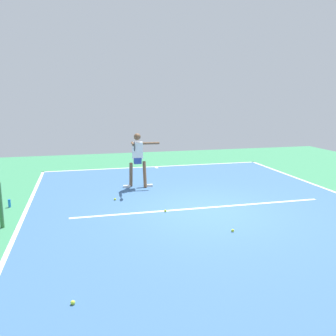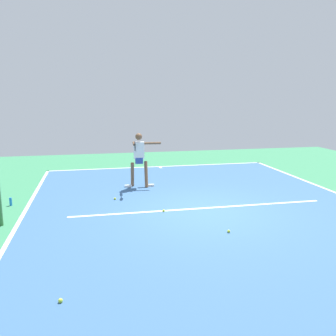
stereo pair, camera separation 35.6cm
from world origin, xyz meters
name	(u,v)px [view 2 (the right image)]	position (x,y,z in m)	size (l,w,h in m)	color
ground_plane	(204,212)	(0.00, 0.00, 0.00)	(21.03, 21.03, 0.00)	#388456
court_surface	(204,211)	(0.00, 0.00, 0.00)	(9.31, 12.76, 0.00)	#38608E
court_line_baseline_near	(159,167)	(0.00, -6.33, 0.00)	(9.31, 0.10, 0.01)	white
court_line_sideline_right	(18,224)	(4.60, 0.00, 0.00)	(0.10, 12.76, 0.01)	white
court_line_service	(201,208)	(0.00, -0.28, 0.00)	(6.98, 0.10, 0.01)	white
court_line_centre_mark	(160,167)	(0.00, -6.13, 0.00)	(0.10, 0.30, 0.01)	white
net_post	(0,203)	(4.95, 0.00, 0.54)	(0.09, 0.09, 1.07)	#38753D
tennis_player	(139,156)	(1.31, -2.97, 1.04)	(1.22, 1.26, 1.81)	brown
tennis_ball_near_player	(115,199)	(2.22, -1.60, 0.03)	(0.07, 0.07, 0.07)	#CCE033
tennis_ball_centre_court	(164,211)	(1.05, -0.20, 0.03)	(0.07, 0.07, 0.07)	#CCE033
tennis_ball_near_service_line	(229,231)	(-0.07, 1.54, 0.03)	(0.07, 0.07, 0.07)	#CCE033
tennis_ball_by_sideline	(60,301)	(3.35, 3.62, 0.03)	(0.07, 0.07, 0.07)	#C6E53D
water_bottle	(11,202)	(5.07, -1.63, 0.11)	(0.07, 0.07, 0.22)	blue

